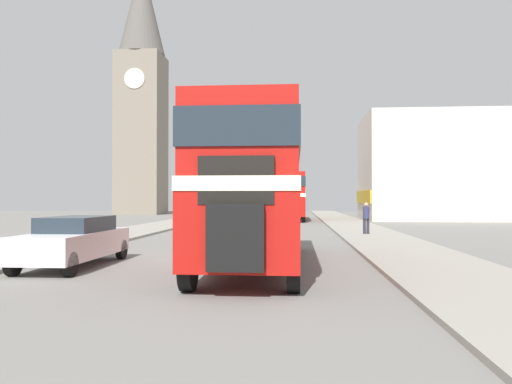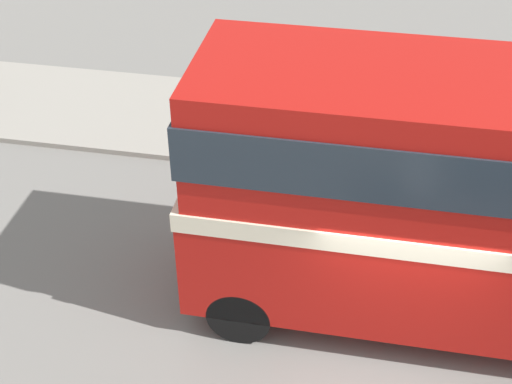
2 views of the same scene
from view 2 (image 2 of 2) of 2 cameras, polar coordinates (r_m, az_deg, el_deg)
The scene contains 2 objects.
ground_plane at distance 11.13m, azimuth 10.68°, elevation -14.64°, with size 120.00×120.00×0.00m, color slate.
sidewalk_right at distance 16.23m, azimuth 11.55°, elevation 4.27°, with size 3.50×120.00×0.12m.
Camera 2 is at (-7.04, 0.71, 8.59)m, focal length 50.00 mm.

